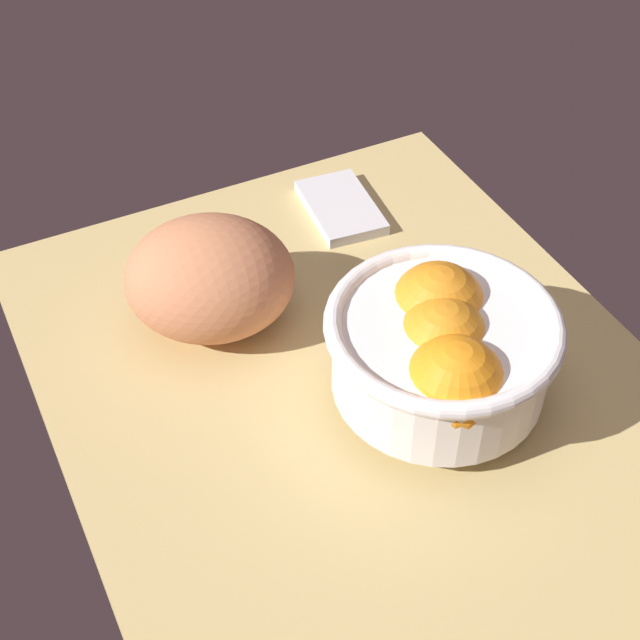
% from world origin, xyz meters
% --- Properties ---
extents(ground_plane, '(0.66, 0.54, 0.03)m').
position_xyz_m(ground_plane, '(0.00, 0.00, -0.01)').
color(ground_plane, tan).
extents(fruit_bowl, '(0.21, 0.21, 0.12)m').
position_xyz_m(fruit_bowl, '(-0.06, -0.05, 0.07)').
color(fruit_bowl, white).
rests_on(fruit_bowl, ground).
extents(bread_loaf, '(0.19, 0.20, 0.11)m').
position_xyz_m(bread_loaf, '(0.13, 0.09, 0.06)').
color(bread_loaf, '#C87A53').
rests_on(bread_loaf, ground).
extents(napkin_folded, '(0.12, 0.08, 0.01)m').
position_xyz_m(napkin_folded, '(0.23, -0.11, 0.01)').
color(napkin_folded, silver).
rests_on(napkin_folded, ground).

